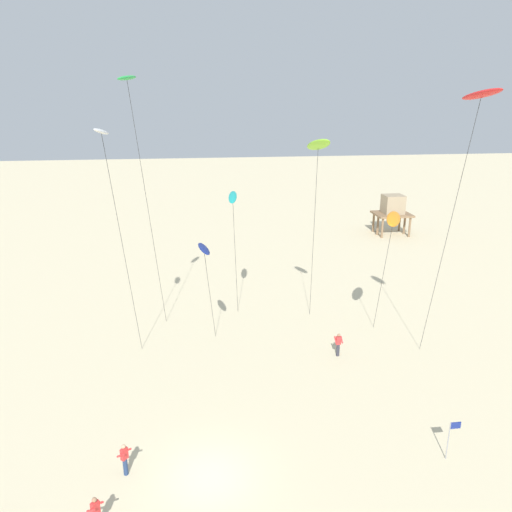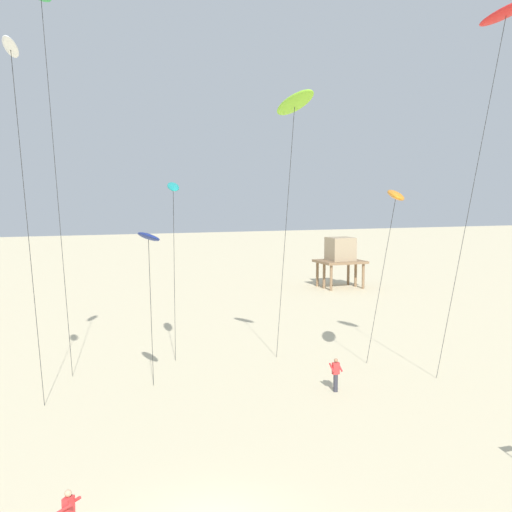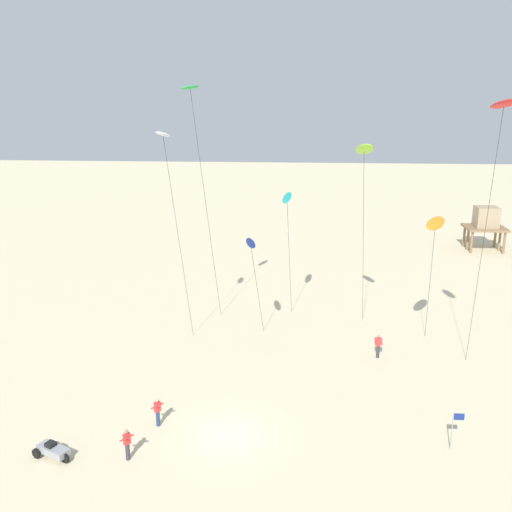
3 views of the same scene
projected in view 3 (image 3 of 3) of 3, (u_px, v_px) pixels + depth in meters
The scene contains 14 objects.
ground_plane at pixel (227, 436), 30.29m from camera, with size 260.00×260.00×0.00m, color beige.
kite_white at pixel (164, 138), 35.74m from camera, with size 1.24×4.73×15.52m.
kite_lime at pixel (364, 150), 37.56m from camera, with size 1.88×6.59×14.80m.
kite_orange at pixel (436, 224), 36.50m from camera, with size 2.24×5.52×10.05m.
kite_navy at pixel (251, 244), 38.85m from camera, with size 1.25×4.42×8.05m.
kite_teal at pixel (287, 199), 43.13m from camera, with size 0.95×3.34×10.39m.
kite_green at pixel (191, 93), 37.85m from camera, with size 1.79×5.91×18.28m.
kite_red at pixel (504, 107), 29.36m from camera, with size 1.79×6.99×17.49m.
kite_flyer_nearest at pixel (158, 411), 30.98m from camera, with size 0.72×0.73×1.67m.
kite_flyer_middle at pixel (378, 346), 39.14m from camera, with size 0.54×0.51×1.67m.
kite_flyer_furthest at pixel (127, 444), 28.09m from camera, with size 0.72×0.73×1.67m.
stilt_house at pixel (486, 221), 65.89m from camera, with size 4.54×3.88×5.16m.
beach_buggy at pixel (53, 450), 28.37m from camera, with size 2.10×1.57×0.82m.
marker_flag at pixel (456, 424), 28.71m from camera, with size 0.56×0.05×2.10m.
Camera 3 is at (3.48, -26.37, 17.46)m, focal length 39.88 mm.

